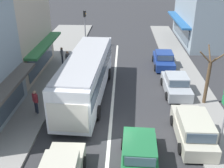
# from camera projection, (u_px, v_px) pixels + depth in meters

# --- Properties ---
(ground_plane) EXTENTS (140.00, 140.00, 0.00)m
(ground_plane) POSITION_uv_depth(u_px,v_px,m) (110.00, 137.00, 15.21)
(ground_plane) COLOR #2D2D30
(lane_centre_line) EXTENTS (0.20, 28.00, 0.01)m
(lane_centre_line) POSITION_uv_depth(u_px,v_px,m) (112.00, 103.00, 18.82)
(lane_centre_line) COLOR silver
(lane_centre_line) RESTS_ON ground
(sidewalk_left) EXTENTS (5.20, 44.00, 0.14)m
(sidewalk_left) POSITION_uv_depth(u_px,v_px,m) (28.00, 88.00, 20.87)
(sidewalk_left) COLOR gray
(sidewalk_left) RESTS_ON ground
(kerb_right) EXTENTS (2.80, 44.00, 0.12)m
(kerb_right) POSITION_uv_depth(u_px,v_px,m) (193.00, 91.00, 20.35)
(kerb_right) COLOR gray
(kerb_right) RESTS_ON ground
(building_right_far) EXTENTS (8.37, 11.21, 9.12)m
(building_right_far) POSITION_uv_depth(u_px,v_px,m) (215.00, 4.00, 31.14)
(building_right_far) COLOR #84939E
(building_right_far) RESTS_ON ground
(city_bus) EXTENTS (3.16, 10.98, 3.23)m
(city_bus) POSITION_uv_depth(u_px,v_px,m) (86.00, 74.00, 18.87)
(city_bus) COLOR silver
(city_bus) RESTS_ON ground
(sedan_queue_gap_filler) EXTENTS (2.03, 4.27, 1.47)m
(sedan_queue_gap_filler) POSITION_uv_depth(u_px,v_px,m) (139.00, 156.00, 12.74)
(sedan_queue_gap_filler) COLOR #1E6638
(sedan_queue_gap_filler) RESTS_ON ground
(parked_wagon_kerb_second) EXTENTS (1.96, 4.51, 1.58)m
(parked_wagon_kerb_second) POSITION_uv_depth(u_px,v_px,m) (193.00, 129.00, 14.66)
(parked_wagon_kerb_second) COLOR #B7B29E
(parked_wagon_kerb_second) RESTS_ON ground
(parked_sedan_kerb_third) EXTENTS (1.95, 4.22, 1.47)m
(parked_sedan_kerb_third) POSITION_uv_depth(u_px,v_px,m) (176.00, 84.00, 20.05)
(parked_sedan_kerb_third) COLOR #9EA3A8
(parked_sedan_kerb_third) RESTS_ON ground
(parked_sedan_kerb_rear) EXTENTS (1.96, 4.23, 1.47)m
(parked_sedan_kerb_rear) POSITION_uv_depth(u_px,v_px,m) (164.00, 60.00, 24.99)
(parked_sedan_kerb_rear) COLOR navy
(parked_sedan_kerb_rear) RESTS_ON ground
(traffic_light_downstreet) EXTENTS (0.33, 0.24, 4.20)m
(traffic_light_downstreet) POSITION_uv_depth(u_px,v_px,m) (85.00, 23.00, 29.68)
(traffic_light_downstreet) COLOR gray
(traffic_light_downstreet) RESTS_ON ground
(street_tree_right) EXTENTS (1.75, 1.83, 4.12)m
(street_tree_right) POSITION_uv_depth(u_px,v_px,m) (208.00, 79.00, 17.86)
(street_tree_right) COLOR brown
(street_tree_right) RESTS_ON ground
(pedestrian_with_handbag_near) EXTENTS (0.47, 0.63, 1.63)m
(pedestrian_with_handbag_near) POSITION_uv_depth(u_px,v_px,m) (68.00, 59.00, 24.13)
(pedestrian_with_handbag_near) COLOR #232838
(pedestrian_with_handbag_near) RESTS_ON sidewalk_left
(pedestrian_browsing_midblock) EXTENTS (0.43, 0.43, 1.63)m
(pedestrian_browsing_midblock) POSITION_uv_depth(u_px,v_px,m) (35.00, 101.00, 16.93)
(pedestrian_browsing_midblock) COLOR #232838
(pedestrian_browsing_midblock) RESTS_ON sidewalk_left
(pedestrian_far_walker) EXTENTS (0.33, 0.54, 1.63)m
(pedestrian_far_walker) POSITION_uv_depth(u_px,v_px,m) (62.00, 54.00, 25.21)
(pedestrian_far_walker) COLOR #232838
(pedestrian_far_walker) RESTS_ON sidewalk_left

